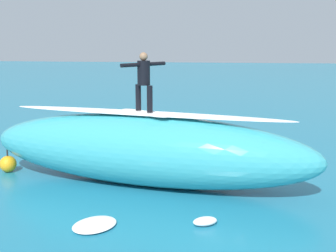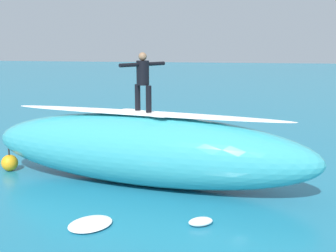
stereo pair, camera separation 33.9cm
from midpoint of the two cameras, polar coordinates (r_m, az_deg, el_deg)
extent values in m
plane|color=teal|center=(14.38, -0.09, -5.39)|extent=(120.00, 120.00, 0.00)
ellipsoid|color=teal|center=(12.66, -3.60, -3.03)|extent=(9.89, 4.02, 1.99)
ellipsoid|color=white|center=(12.45, -3.66, 1.60)|extent=(8.19, 2.36, 0.08)
ellipsoid|color=silver|center=(12.46, -3.82, 1.64)|extent=(1.73, 1.55, 0.10)
cylinder|color=black|center=(12.59, -4.54, 3.62)|extent=(0.16, 0.16, 0.73)
cylinder|color=black|center=(12.22, -3.12, 3.41)|extent=(0.16, 0.16, 0.73)
cylinder|color=black|center=(12.33, -3.88, 6.70)|extent=(0.49, 0.49, 0.66)
sphere|color=#936B4C|center=(12.30, -3.91, 8.75)|extent=(0.22, 0.22, 0.22)
cylinder|color=black|center=(12.02, -5.63, 7.66)|extent=(0.46, 0.52, 0.10)
cylinder|color=black|center=(12.61, -2.24, 7.87)|extent=(0.46, 0.52, 0.10)
ellipsoid|color=yellow|center=(14.84, 1.90, -4.67)|extent=(1.15, 2.13, 0.10)
cylinder|color=black|center=(14.79, 1.90, -3.97)|extent=(0.50, 0.83, 0.28)
sphere|color=#936B4C|center=(15.23, 1.53, -3.30)|extent=(0.20, 0.20, 0.20)
cylinder|color=black|center=(14.15, 2.84, -5.00)|extent=(0.31, 0.66, 0.12)
cylinder|color=black|center=(14.12, 2.19, -5.04)|extent=(0.31, 0.66, 0.12)
sphere|color=orange|center=(14.87, -20.17, -4.52)|extent=(0.51, 0.51, 0.51)
cylinder|color=#262626|center=(14.76, -20.28, -2.89)|extent=(0.05, 0.05, 0.36)
ellipsoid|color=white|center=(13.20, 6.24, -6.59)|extent=(0.84, 0.84, 0.17)
ellipsoid|color=white|center=(10.31, -10.21, -12.17)|extent=(1.27, 1.35, 0.10)
ellipsoid|color=white|center=(10.25, 3.73, -11.92)|extent=(0.67, 0.59, 0.17)
camera|label=1|loc=(0.17, -90.72, -0.14)|focal=48.26mm
camera|label=2|loc=(0.17, 89.28, 0.14)|focal=48.26mm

